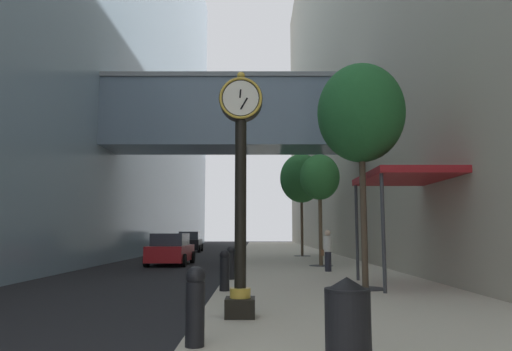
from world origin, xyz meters
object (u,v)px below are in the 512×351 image
object	(u,v)px
bollard_nearest	(197,304)
trash_bin	(350,323)
street_clock	(242,178)
street_tree_mid_far	(303,178)
pedestrian_walking	(330,250)
bollard_fourth	(233,262)
car_black_mid	(192,242)
street_tree_mid_near	(322,178)
bollard_third	(227,269)
car_red_near	(173,250)
street_tree_near	(363,114)

from	to	relation	value
bollard_nearest	trash_bin	xyz separation A→B (m)	(1.88, -1.18, -0.03)
street_clock	trash_bin	bearing A→B (deg)	-68.50
street_tree_mid_far	pedestrian_walking	distance (m)	12.71
bollard_fourth	street_tree_mid_far	distance (m)	16.24
bollard_nearest	bollard_fourth	world-z (taller)	same
bollard_fourth	street_tree_mid_far	world-z (taller)	street_tree_mid_far
street_clock	pedestrian_walking	size ratio (longest dim) A/B	2.85
car_black_mid	street_tree_mid_near	bearing A→B (deg)	-64.59
bollard_third	bollard_fourth	world-z (taller)	same
bollard_third	street_tree_mid_near	world-z (taller)	street_tree_mid_near
street_tree_mid_far	car_red_near	distance (m)	10.78
street_tree_near	bollard_third	bearing A→B (deg)	-173.65
bollard_fourth	car_red_near	world-z (taller)	car_red_near
trash_bin	pedestrian_walking	distance (m)	13.56
bollard_nearest	street_tree_mid_near	xyz separation A→B (m)	(3.87, 15.38, 3.54)
bollard_third	trash_bin	size ratio (longest dim) A/B	1.03
street_tree_near	car_red_near	world-z (taller)	street_tree_near
street_tree_mid_near	car_red_near	size ratio (longest dim) A/B	1.24
street_tree_mid_far	trash_bin	distance (m)	25.90
bollard_nearest	bollard_fourth	distance (m)	9.13
street_tree_mid_near	car_black_mid	world-z (taller)	street_tree_mid_near
street_tree_mid_near	pedestrian_walking	bearing A→B (deg)	-92.87
bollard_third	trash_bin	xyz separation A→B (m)	(1.88, -7.26, -0.03)
street_clock	trash_bin	distance (m)	4.18
pedestrian_walking	street_tree_near	bearing A→B (deg)	-88.44
pedestrian_walking	street_tree_mid_near	bearing A→B (deg)	87.13
car_red_near	street_tree_mid_near	bearing A→B (deg)	-18.31
street_tree_mid_far	car_red_near	size ratio (longest dim) A/B	1.60
street_tree_near	street_tree_mid_far	bearing A→B (deg)	90.00
street_tree_mid_far	car_black_mid	xyz separation A→B (m)	(-8.68, 9.41, -4.40)
street_tree_mid_near	pedestrian_walking	xyz separation A→B (m)	(-0.16, -3.12, -3.24)
street_clock	bollard_nearest	distance (m)	3.04
street_tree_near	trash_bin	bearing A→B (deg)	-104.45
street_clock	street_tree_near	xyz separation A→B (m)	(3.32, 4.30, 2.37)
bollard_nearest	trash_bin	size ratio (longest dim) A/B	1.03
bollard_fourth	car_black_mid	xyz separation A→B (m)	(-4.82, 24.52, 0.13)
bollard_fourth	car_red_near	distance (m)	9.42
street_tree_mid_far	trash_bin	size ratio (longest dim) A/B	6.43
bollard_fourth	pedestrian_walking	distance (m)	4.86
street_tree_mid_near	street_tree_mid_far	bearing A→B (deg)	90.00
bollard_nearest	bollard_third	bearing A→B (deg)	90.00
street_tree_mid_near	car_black_mid	distance (m)	20.52
street_tree_mid_far	car_black_mid	bearing A→B (deg)	132.69
car_red_near	street_tree_near	bearing A→B (deg)	-56.68
street_tree_mid_near	car_red_near	distance (m)	8.57
bollard_third	bollard_fourth	size ratio (longest dim) A/B	1.00
bollard_third	street_tree_near	size ratio (longest dim) A/B	0.17
street_tree_near	car_black_mid	distance (m)	28.81
street_tree_mid_near	street_tree_mid_far	xyz separation A→B (m)	(0.00, 8.86, 1.00)
street_clock	street_tree_mid_far	distance (m)	22.42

